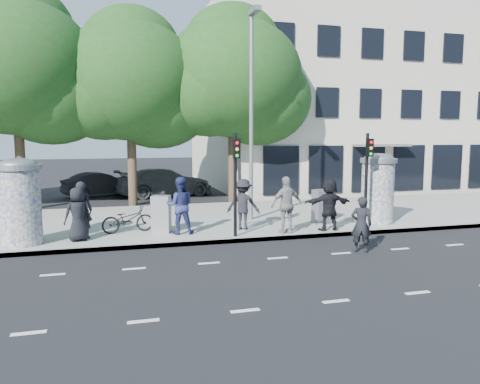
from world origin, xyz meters
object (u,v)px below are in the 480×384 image
object	(u,v)px
ad_column_right	(378,187)
ped_e	(287,205)
ped_d	(243,204)
cabinet_right	(321,206)
street_lamp	(252,101)
bicycle	(128,219)
ped_a	(78,214)
ped_c	(180,205)
man_road	(361,224)
traffic_pole_far	(367,171)
car_mid	(100,184)
traffic_pole_near	(236,174)
car_right	(165,182)
ad_column_left	(20,200)
ped_b	(82,210)
ped_f	(329,204)
cabinet_left	(161,214)

from	to	relation	value
ad_column_right	ped_e	bearing A→B (deg)	-167.98
ped_d	cabinet_right	bearing A→B (deg)	-145.10
street_lamp	bicycle	bearing A→B (deg)	-165.73
ped_a	ped_c	bearing A→B (deg)	160.20
ped_a	man_road	xyz separation A→B (m)	(8.20, -3.13, -0.17)
ped_e	bicycle	world-z (taller)	ped_e
traffic_pole_far	ped_a	world-z (taller)	traffic_pole_far
ped_e	ad_column_right	bearing A→B (deg)	-174.32
traffic_pole_far	car_mid	bearing A→B (deg)	125.65
traffic_pole_near	ped_c	world-z (taller)	traffic_pole_near
street_lamp	cabinet_right	xyz separation A→B (m)	(2.45, -1.15, -4.02)
car_right	ped_c	bearing A→B (deg)	164.71
ped_e	man_road	xyz separation A→B (m)	(1.43, -2.45, -0.28)
ped_e	cabinet_right	world-z (taller)	ped_e
ad_column_left	man_road	world-z (taller)	ad_column_left
street_lamp	car_mid	size ratio (longest dim) A/B	1.94
ped_b	man_road	size ratio (longest dim) A/B	1.11
traffic_pole_far	ped_f	size ratio (longest dim) A/B	1.85
ad_column_left	car_mid	bearing A→B (deg)	80.39
ped_d	ped_e	size ratio (longest dim) A/B	0.92
ped_b	man_road	distance (m)	8.82
ped_a	man_road	world-z (taller)	ped_a
traffic_pole_near	traffic_pole_far	size ratio (longest dim) A/B	1.00
ped_f	car_mid	xyz separation A→B (m)	(-7.94, 12.86, -0.39)
ped_d	cabinet_right	xyz separation A→B (m)	(3.28, 0.60, -0.28)
ped_d	ped_f	world-z (taller)	ped_f
man_road	car_mid	xyz separation A→B (m)	(-7.76, 15.38, -0.16)
traffic_pole_far	street_lamp	distance (m)	5.12
ad_column_left	ped_f	size ratio (longest dim) A/B	1.44
ped_e	ad_column_left	bearing A→B (deg)	-10.76
street_lamp	car_right	world-z (taller)	street_lamp
ped_a	car_right	distance (m)	11.99
traffic_pole_far	ped_b	size ratio (longest dim) A/B	1.82
street_lamp	ped_a	bearing A→B (deg)	-161.70
ped_c	car_right	world-z (taller)	ped_c
car_right	ped_e	bearing A→B (deg)	-178.48
ad_column_left	ad_column_right	world-z (taller)	same
traffic_pole_near	car_mid	xyz separation A→B (m)	(-4.52, 12.99, -1.55)
traffic_pole_near	cabinet_left	world-z (taller)	traffic_pole_near
car_right	traffic_pole_near	bearing A→B (deg)	173.07
bicycle	car_right	bearing A→B (deg)	-23.55
traffic_pole_far	ped_f	distance (m)	1.81
traffic_pole_far	bicycle	distance (m)	8.52
ped_c	cabinet_right	size ratio (longest dim) A/B	1.56
traffic_pole_near	cabinet_right	distance (m)	4.45
cabinet_right	car_mid	distance (m)	14.06
ad_column_right	cabinet_left	bearing A→B (deg)	177.17
ad_column_right	man_road	distance (m)	4.23
ped_c	ped_d	size ratio (longest dim) A/B	1.08
ad_column_left	ad_column_right	bearing A→B (deg)	0.92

